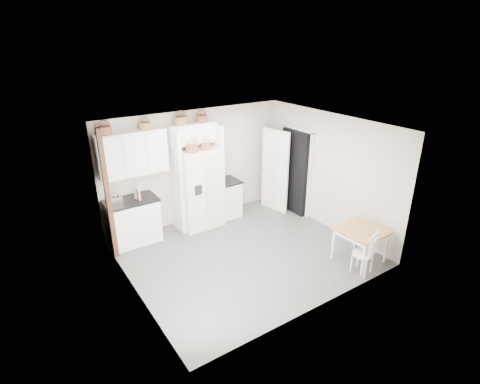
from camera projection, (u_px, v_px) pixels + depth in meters
floor at (245, 253)px, 7.60m from camera, size 4.50×4.50×0.00m
ceiling at (246, 127)px, 6.60m from camera, size 4.50×4.50×0.00m
wall_back at (196, 166)px, 8.64m from camera, size 4.50×0.00×4.50m
wall_left at (129, 225)px, 5.95m from camera, size 0.00×4.00×4.00m
wall_right at (329, 172)px, 8.25m from camera, size 0.00×4.00×4.00m
refrigerator at (199, 188)px, 8.43m from camera, size 0.94×0.75×1.81m
base_cab_left at (133, 222)px, 7.86m from camera, size 1.02×0.64×0.94m
base_cab_right at (227, 198)px, 9.07m from camera, size 0.49×0.59×0.87m
dining_table at (360, 245)px, 7.23m from camera, size 0.86×0.86×0.69m
windsor_chair at (363, 254)px, 6.83m from camera, size 0.47×0.45×0.81m
counter_left at (130, 200)px, 7.67m from camera, size 1.06×0.68×0.04m
counter_right at (227, 181)px, 8.90m from camera, size 0.53×0.63×0.04m
toaster at (116, 201)px, 7.42m from camera, size 0.24×0.16×0.16m
cookbook_red at (137, 193)px, 7.62m from camera, size 0.05×0.17×0.26m
cookbook_cream at (137, 193)px, 7.62m from camera, size 0.08×0.18×0.26m
basket_upper_a at (104, 131)px, 7.05m from camera, size 0.28×0.28×0.16m
basket_upper_c at (145, 126)px, 7.47m from camera, size 0.24×0.24×0.14m
basket_bridge_a at (181, 121)px, 7.87m from camera, size 0.29×0.29×0.17m
basket_bridge_b at (202, 119)px, 8.12m from camera, size 0.25×0.25×0.14m
basket_fridge_a at (192, 149)px, 7.89m from camera, size 0.27×0.27×0.15m
basket_fridge_b at (206, 147)px, 8.06m from camera, size 0.23×0.23×0.13m
upper_cabinet at (132, 153)px, 7.51m from camera, size 1.40×0.34×0.90m
bridge_cabinet at (192, 133)px, 8.11m from camera, size 1.12×0.34×0.45m
fridge_panel_left at (176, 182)px, 8.13m from camera, size 0.08×0.60×2.30m
fridge_panel_right at (216, 173)px, 8.65m from camera, size 0.08×0.60×2.30m
trim_post at (108, 196)px, 7.01m from camera, size 0.09×0.09×2.60m
doorway_void at (295, 172)px, 9.08m from camera, size 0.18×0.85×2.05m
door_slab at (275, 171)px, 9.15m from camera, size 0.21×0.79×2.05m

